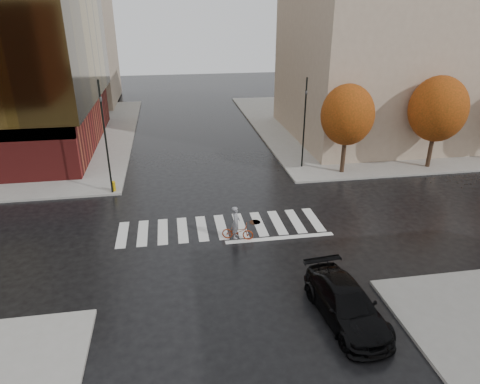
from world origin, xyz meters
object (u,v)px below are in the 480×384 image
(cyclist, at_px, (237,228))
(traffic_light_ne, at_px, (305,118))
(traffic_light_nw, at_px, (105,131))
(fire_hydrant, at_px, (114,185))
(sedan, at_px, (346,304))

(cyclist, height_order, traffic_light_ne, traffic_light_ne)
(traffic_light_nw, xyz_separation_m, fire_hydrant, (0.10, 0.20, -3.81))
(cyclist, distance_m, traffic_light_ne, 12.48)
(cyclist, distance_m, traffic_light_nw, 10.95)
(traffic_light_ne, bearing_deg, sedan, 67.94)
(sedan, relative_size, cyclist, 2.60)
(sedan, relative_size, traffic_light_nw, 0.68)
(traffic_light_ne, distance_m, fire_hydrant, 14.50)
(sedan, bearing_deg, cyclist, 109.60)
(traffic_light_ne, bearing_deg, cyclist, 45.47)
(traffic_light_nw, bearing_deg, fire_hydrant, 140.57)
(cyclist, bearing_deg, traffic_light_ne, -16.67)
(fire_hydrant, bearing_deg, cyclist, -46.28)
(sedan, xyz_separation_m, fire_hydrant, (-10.45, 14.54, -0.18))
(cyclist, relative_size, traffic_light_ne, 0.29)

